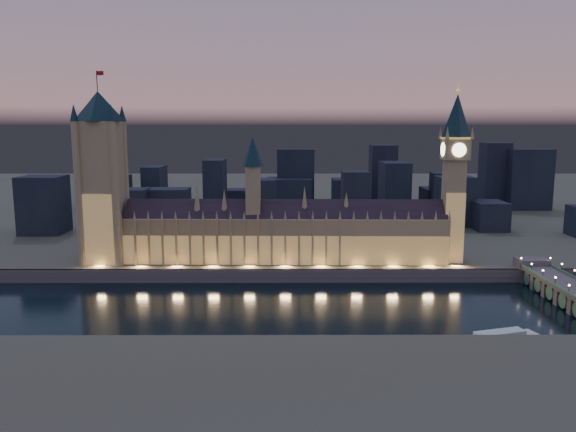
{
  "coord_description": "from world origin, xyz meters",
  "views": [
    {
      "loc": [
        3.83,
        -284.19,
        92.86
      ],
      "look_at": [
        5.0,
        55.0,
        38.0
      ],
      "focal_mm": 35.0,
      "sensor_mm": 36.0,
      "label": 1
    }
  ],
  "objects_px": {
    "palace_of_westminster": "(284,233)",
    "elizabeth_tower": "(455,164)",
    "victoria_tower": "(102,169)",
    "westminster_bridge": "(571,294)",
    "river_boat": "(500,338)"
  },
  "relations": [
    {
      "from": "victoria_tower",
      "to": "westminster_bridge",
      "type": "relative_size",
      "value": 1.04
    },
    {
      "from": "elizabeth_tower",
      "to": "river_boat",
      "type": "height_order",
      "value": "elizabeth_tower"
    },
    {
      "from": "westminster_bridge",
      "to": "river_boat",
      "type": "bearing_deg",
      "value": -138.77
    },
    {
      "from": "elizabeth_tower",
      "to": "river_boat",
      "type": "xyz_separation_m",
      "value": [
        -11.19,
        -114.01,
        -67.98
      ]
    },
    {
      "from": "palace_of_westminster",
      "to": "river_boat",
      "type": "distance_m",
      "value": 149.94
    },
    {
      "from": "victoria_tower",
      "to": "palace_of_westminster",
      "type": "bearing_deg",
      "value": -0.09
    },
    {
      "from": "victoria_tower",
      "to": "westminster_bridge",
      "type": "xyz_separation_m",
      "value": [
        262.32,
        -65.37,
        -60.18
      ]
    },
    {
      "from": "victoria_tower",
      "to": "river_boat",
      "type": "xyz_separation_m",
      "value": [
        206.81,
        -114.01,
        -64.61
      ]
    },
    {
      "from": "elizabeth_tower",
      "to": "westminster_bridge",
      "type": "height_order",
      "value": "elizabeth_tower"
    },
    {
      "from": "palace_of_westminster",
      "to": "westminster_bridge",
      "type": "height_order",
      "value": "palace_of_westminster"
    },
    {
      "from": "palace_of_westminster",
      "to": "elizabeth_tower",
      "type": "relative_size",
      "value": 1.83
    },
    {
      "from": "palace_of_westminster",
      "to": "elizabeth_tower",
      "type": "xyz_separation_m",
      "value": [
        105.56,
        0.17,
        43.17
      ]
    },
    {
      "from": "river_boat",
      "to": "victoria_tower",
      "type": "bearing_deg",
      "value": 151.13
    },
    {
      "from": "palace_of_westminster",
      "to": "westminster_bridge",
      "type": "bearing_deg",
      "value": -23.51
    },
    {
      "from": "palace_of_westminster",
      "to": "victoria_tower",
      "type": "bearing_deg",
      "value": 179.91
    }
  ]
}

